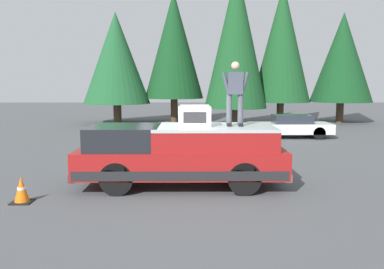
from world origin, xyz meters
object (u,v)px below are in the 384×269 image
(parked_car_white, at_px, (290,126))
(traffic_cone, at_px, (21,191))
(pickup_truck, at_px, (181,154))
(compressor_unit, at_px, (195,116))
(person_on_truck_bed, at_px, (235,92))

(parked_car_white, bearing_deg, traffic_cone, 140.68)
(parked_car_white, relative_size, traffic_cone, 6.61)
(pickup_truck, relative_size, parked_car_white, 1.35)
(pickup_truck, distance_m, parked_car_white, 11.01)
(parked_car_white, distance_m, traffic_cone, 14.33)
(compressor_unit, relative_size, person_on_truck_bed, 0.50)
(pickup_truck, height_order, parked_car_white, pickup_truck)
(traffic_cone, bearing_deg, compressor_unit, -71.54)
(compressor_unit, xyz_separation_m, person_on_truck_bed, (0.06, -1.06, 0.62))
(pickup_truck, relative_size, compressor_unit, 6.60)
(person_on_truck_bed, relative_size, parked_car_white, 0.41)
(pickup_truck, bearing_deg, traffic_cone, 111.71)
(compressor_unit, bearing_deg, person_on_truck_bed, -86.91)
(person_on_truck_bed, relative_size, traffic_cone, 2.73)
(compressor_unit, height_order, person_on_truck_bed, person_on_truck_bed)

